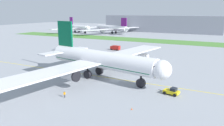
{
  "coord_description": "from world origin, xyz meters",
  "views": [
    {
      "loc": [
        32.87,
        -66.5,
        23.08
      ],
      "look_at": [
        -4.26,
        6.06,
        4.18
      ],
      "focal_mm": 36.25,
      "sensor_mm": 36.0,
      "label": 1
    }
  ],
  "objects_px": {
    "airliner_foreground": "(99,60)",
    "traffic_cone_near_nose": "(28,78)",
    "pushback_tug": "(172,91)",
    "parked_airliner_far_left": "(78,27)",
    "parked_airliner_far_centre": "(112,28)",
    "service_truck_baggage_loader": "(143,56)",
    "service_truck_catering_van": "(115,48)",
    "ground_crew_wingwalker_port": "(64,94)",
    "traffic_cone_port_wing": "(132,108)"
  },
  "relations": [
    {
      "from": "pushback_tug",
      "to": "traffic_cone_port_wing",
      "type": "relative_size",
      "value": 10.65
    },
    {
      "from": "traffic_cone_near_nose",
      "to": "parked_airliner_far_left",
      "type": "distance_m",
      "value": 169.27
    },
    {
      "from": "traffic_cone_near_nose",
      "to": "parked_airliner_far_centre",
      "type": "relative_size",
      "value": 0.01
    },
    {
      "from": "traffic_cone_port_wing",
      "to": "service_truck_catering_van",
      "type": "xyz_separation_m",
      "value": [
        -40.53,
        73.22,
        1.23
      ]
    },
    {
      "from": "ground_crew_wingwalker_port",
      "to": "service_truck_baggage_loader",
      "type": "xyz_separation_m",
      "value": [
        2.08,
        58.12,
        0.46
      ]
    },
    {
      "from": "airliner_foreground",
      "to": "ground_crew_wingwalker_port",
      "type": "bearing_deg",
      "value": -87.42
    },
    {
      "from": "airliner_foreground",
      "to": "parked_airliner_far_left",
      "type": "relative_size",
      "value": 1.33
    },
    {
      "from": "ground_crew_wingwalker_port",
      "to": "service_truck_baggage_loader",
      "type": "distance_m",
      "value": 58.16
    },
    {
      "from": "airliner_foreground",
      "to": "traffic_cone_near_nose",
      "type": "relative_size",
      "value": 142.83
    },
    {
      "from": "pushback_tug",
      "to": "traffic_cone_near_nose",
      "type": "xyz_separation_m",
      "value": [
        -48.44,
        -7.07,
        -0.7
      ]
    },
    {
      "from": "ground_crew_wingwalker_port",
      "to": "traffic_cone_near_nose",
      "type": "relative_size",
      "value": 2.9
    },
    {
      "from": "airliner_foreground",
      "to": "service_truck_baggage_loader",
      "type": "bearing_deg",
      "value": 85.46
    },
    {
      "from": "service_truck_baggage_loader",
      "to": "parked_airliner_far_centre",
      "type": "distance_m",
      "value": 127.7
    },
    {
      "from": "airliner_foreground",
      "to": "traffic_cone_near_nose",
      "type": "height_order",
      "value": "airliner_foreground"
    },
    {
      "from": "traffic_cone_port_wing",
      "to": "parked_airliner_far_left",
      "type": "bearing_deg",
      "value": 129.08
    },
    {
      "from": "service_truck_baggage_loader",
      "to": "service_truck_catering_van",
      "type": "height_order",
      "value": "service_truck_catering_van"
    },
    {
      "from": "parked_airliner_far_left",
      "to": "parked_airliner_far_centre",
      "type": "bearing_deg",
      "value": 12.92
    },
    {
      "from": "service_truck_baggage_loader",
      "to": "service_truck_catering_van",
      "type": "xyz_separation_m",
      "value": [
        -23.32,
        16.21,
        0.04
      ]
    },
    {
      "from": "traffic_cone_port_wing",
      "to": "service_truck_baggage_loader",
      "type": "bearing_deg",
      "value": 106.8
    },
    {
      "from": "ground_crew_wingwalker_port",
      "to": "service_truck_baggage_loader",
      "type": "height_order",
      "value": "service_truck_baggage_loader"
    },
    {
      "from": "traffic_cone_near_nose",
      "to": "parked_airliner_far_left",
      "type": "height_order",
      "value": "parked_airliner_far_left"
    },
    {
      "from": "parked_airliner_far_left",
      "to": "parked_airliner_far_centre",
      "type": "height_order",
      "value": "parked_airliner_far_centre"
    },
    {
      "from": "pushback_tug",
      "to": "traffic_cone_near_nose",
      "type": "distance_m",
      "value": 48.96
    },
    {
      "from": "pushback_tug",
      "to": "traffic_cone_port_wing",
      "type": "height_order",
      "value": "pushback_tug"
    },
    {
      "from": "airliner_foreground",
      "to": "service_truck_catering_van",
      "type": "height_order",
      "value": "airliner_foreground"
    },
    {
      "from": "traffic_cone_port_wing",
      "to": "parked_airliner_far_centre",
      "type": "relative_size",
      "value": 0.01
    },
    {
      "from": "service_truck_catering_van",
      "to": "parked_airliner_far_left",
      "type": "bearing_deg",
      "value": 136.25
    },
    {
      "from": "ground_crew_wingwalker_port",
      "to": "traffic_cone_port_wing",
      "type": "distance_m",
      "value": 19.34
    },
    {
      "from": "service_truck_baggage_loader",
      "to": "parked_airliner_far_centre",
      "type": "relative_size",
      "value": 0.07
    },
    {
      "from": "service_truck_catering_van",
      "to": "traffic_cone_port_wing",
      "type": "bearing_deg",
      "value": -61.03
    },
    {
      "from": "pushback_tug",
      "to": "service_truck_baggage_loader",
      "type": "height_order",
      "value": "service_truck_baggage_loader"
    },
    {
      "from": "traffic_cone_near_nose",
      "to": "parked_airliner_far_left",
      "type": "relative_size",
      "value": 0.01
    },
    {
      "from": "parked_airliner_far_left",
      "to": "parked_airliner_far_centre",
      "type": "distance_m",
      "value": 38.19
    },
    {
      "from": "pushback_tug",
      "to": "traffic_cone_near_nose",
      "type": "bearing_deg",
      "value": -171.7
    },
    {
      "from": "pushback_tug",
      "to": "airliner_foreground",
      "type": "bearing_deg",
      "value": 169.32
    },
    {
      "from": "ground_crew_wingwalker_port",
      "to": "parked_airliner_far_centre",
      "type": "distance_m",
      "value": 178.12
    },
    {
      "from": "pushback_tug",
      "to": "service_truck_catering_van",
      "type": "xyz_separation_m",
      "value": [
        -46.79,
        58.9,
        0.54
      ]
    },
    {
      "from": "pushback_tug",
      "to": "parked_airliner_far_centre",
      "type": "relative_size",
      "value": 0.08
    },
    {
      "from": "ground_crew_wingwalker_port",
      "to": "parked_airliner_far_centre",
      "type": "bearing_deg",
      "value": 112.78
    },
    {
      "from": "parked_airliner_far_centre",
      "to": "traffic_cone_port_wing",
      "type": "bearing_deg",
      "value": -61.58
    },
    {
      "from": "traffic_cone_near_nose",
      "to": "service_truck_baggage_loader",
      "type": "height_order",
      "value": "service_truck_baggage_loader"
    },
    {
      "from": "service_truck_catering_van",
      "to": "parked_airliner_far_left",
      "type": "xyz_separation_m",
      "value": [
        -84.94,
        81.3,
        3.98
      ]
    },
    {
      "from": "airliner_foreground",
      "to": "pushback_tug",
      "type": "xyz_separation_m",
      "value": [
        26.47,
        -4.99,
        -5.55
      ]
    },
    {
      "from": "service_truck_baggage_loader",
      "to": "traffic_cone_port_wing",
      "type": "bearing_deg",
      "value": -73.2
    },
    {
      "from": "service_truck_baggage_loader",
      "to": "parked_airliner_far_centre",
      "type": "bearing_deg",
      "value": 123.81
    },
    {
      "from": "traffic_cone_near_nose",
      "to": "traffic_cone_port_wing",
      "type": "height_order",
      "value": "same"
    },
    {
      "from": "parked_airliner_far_centre",
      "to": "traffic_cone_near_nose",
      "type": "bearing_deg",
      "value": -73.53
    },
    {
      "from": "service_truck_catering_van",
      "to": "parked_airliner_far_left",
      "type": "distance_m",
      "value": 117.64
    },
    {
      "from": "traffic_cone_port_wing",
      "to": "service_truck_catering_van",
      "type": "bearing_deg",
      "value": 118.97
    },
    {
      "from": "service_truck_baggage_loader",
      "to": "traffic_cone_near_nose",
      "type": "bearing_deg",
      "value": -116.64
    }
  ]
}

